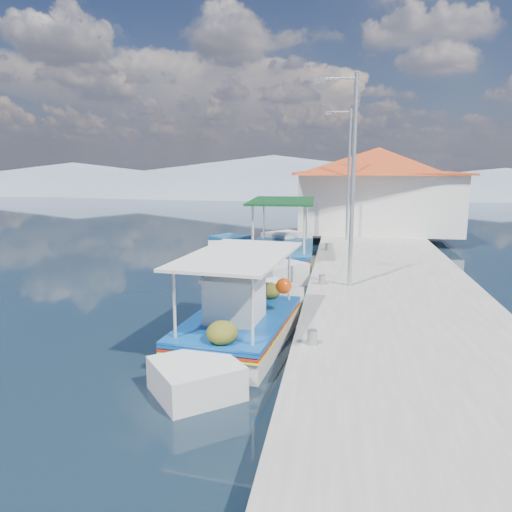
# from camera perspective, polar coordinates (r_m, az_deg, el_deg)

# --- Properties ---
(ground) EXTENTS (160.00, 160.00, 0.00)m
(ground) POSITION_cam_1_polar(r_m,az_deg,el_deg) (13.68, -8.97, -6.67)
(ground) COLOR black
(ground) RESTS_ON ground
(quay) EXTENTS (5.00, 44.00, 0.50)m
(quay) POSITION_cam_1_polar(r_m,az_deg,el_deg) (18.80, 14.52, -1.32)
(quay) COLOR #A9A69E
(quay) RESTS_ON ground
(bollards) EXTENTS (0.20, 17.20, 0.30)m
(bollards) POSITION_cam_1_polar(r_m,az_deg,el_deg) (17.93, 8.07, -0.35)
(bollards) COLOR #A5A8AD
(bollards) RESTS_ON quay
(main_caique) EXTENTS (2.51, 7.05, 2.33)m
(main_caique) POSITION_cam_1_polar(r_m,az_deg,el_deg) (11.24, -1.93, -7.99)
(main_caique) COLOR silver
(main_caique) RESTS_ON ground
(caique_green_canopy) EXTENTS (2.60, 7.92, 2.96)m
(caique_green_canopy) POSITION_cam_1_polar(r_m,az_deg,el_deg) (19.46, 3.06, -0.01)
(caique_green_canopy) COLOR silver
(caique_green_canopy) RESTS_ON ground
(caique_blue_hull) EXTENTS (3.01, 6.26, 1.15)m
(caique_blue_hull) POSITION_cam_1_polar(r_m,az_deg,el_deg) (19.74, -2.63, -0.24)
(caique_blue_hull) COLOR #155182
(caique_blue_hull) RESTS_ON ground
(harbor_building) EXTENTS (10.49, 10.49, 4.40)m
(harbor_building) POSITION_cam_1_polar(r_m,az_deg,el_deg) (27.44, 13.90, 7.72)
(harbor_building) COLOR silver
(harbor_building) RESTS_ON quay
(lamp_post_near) EXTENTS (1.21, 0.14, 6.00)m
(lamp_post_near) POSITION_cam_1_polar(r_m,az_deg,el_deg) (14.35, 10.86, 9.71)
(lamp_post_near) COLOR #A5A8AD
(lamp_post_near) RESTS_ON quay
(lamp_post_far) EXTENTS (1.21, 0.14, 6.00)m
(lamp_post_far) POSITION_cam_1_polar(r_m,az_deg,el_deg) (23.35, 10.50, 10.03)
(lamp_post_far) COLOR #A5A8AD
(lamp_post_far) RESTS_ON quay
(mountain_ridge) EXTENTS (171.40, 96.00, 5.50)m
(mountain_ridge) POSITION_cam_1_polar(r_m,az_deg,el_deg) (68.41, 11.79, 8.78)
(mountain_ridge) COLOR gray
(mountain_ridge) RESTS_ON ground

